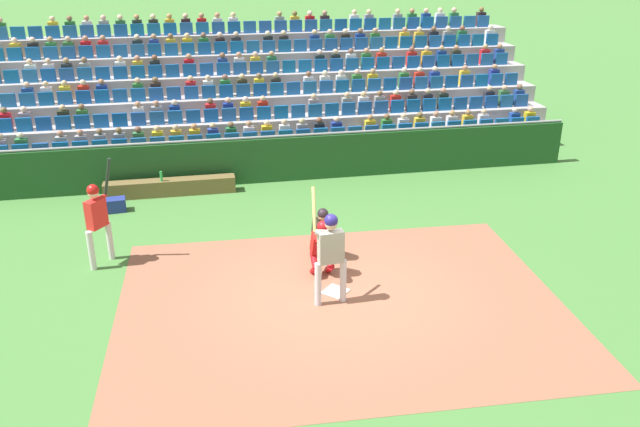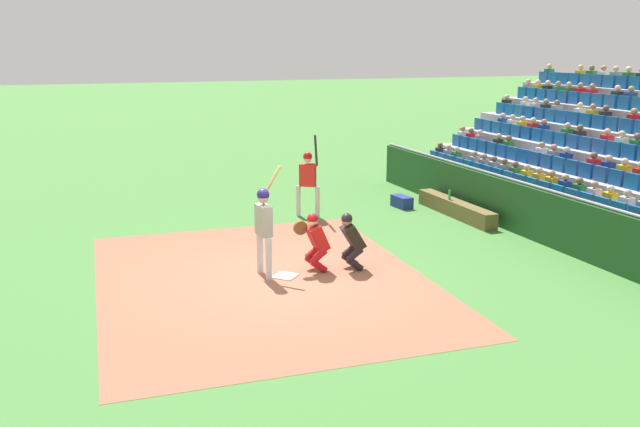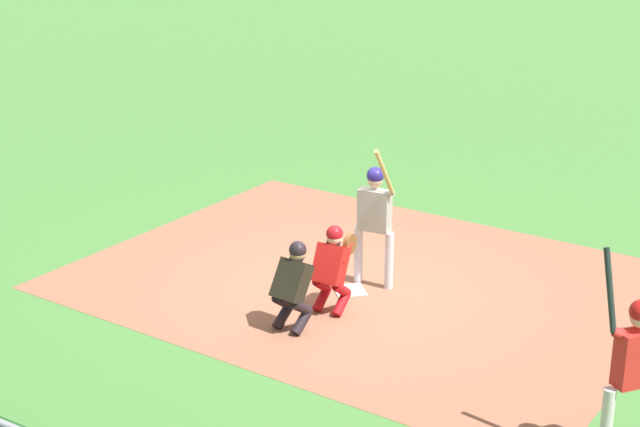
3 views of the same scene
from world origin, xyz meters
name	(u,v)px [view 1 (image 1 of 3)]	position (x,y,z in m)	size (l,w,h in m)	color
ground_plane	(335,292)	(0.00, 0.00, 0.00)	(160.00, 160.00, 0.00)	#427A37
infield_dirt_patch	(341,305)	(0.00, 0.50, 0.00)	(8.48, 6.50, 0.01)	#915C44
home_plate_marker	(335,291)	(0.00, 0.00, 0.02)	(0.44, 0.44, 0.02)	white
batter_at_plate	(330,248)	(0.19, 0.38, 1.17)	(0.65, 0.61, 2.26)	silver
catcher_crouching	(322,245)	(0.14, -0.70, 0.72)	(0.47, 0.72, 1.29)	#B31319
home_plate_umpire	(322,231)	(-0.03, -1.47, 0.69)	(0.49, 0.53, 1.26)	black
dugout_wall	(286,158)	(0.00, -6.62, 0.65)	(17.01, 0.24, 1.36)	#1B481F
dugout_bench	(170,187)	(3.26, -6.07, 0.22)	(3.50, 0.40, 0.44)	brown
water_bottle_on_bench	(161,176)	(3.47, -5.99, 0.58)	(0.07, 0.07, 0.27)	green
equipment_duffel_bag	(111,205)	(4.73, -5.16, 0.17)	(0.72, 0.36, 0.34)	navy
on_deck_batter	(97,215)	(4.65, -2.18, 1.15)	(0.70, 0.62, 2.35)	silver
bleacher_stand	(264,99)	(0.00, -11.58, 1.24)	(18.78, 5.47, 4.01)	#A09DA0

